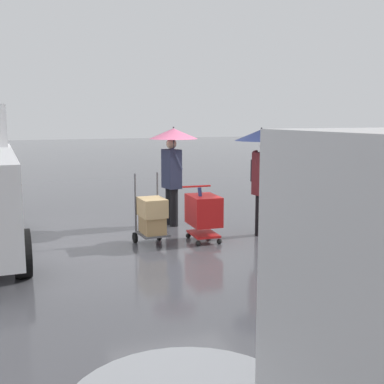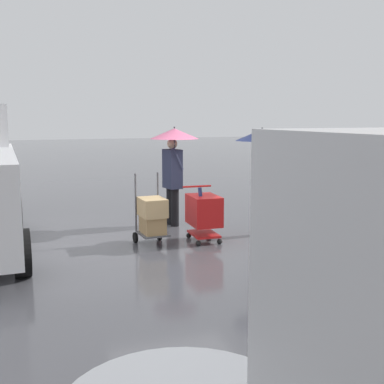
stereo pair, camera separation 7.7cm
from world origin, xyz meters
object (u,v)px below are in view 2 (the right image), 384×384
pedestrian_pink_side (263,157)px  shopping_cart_vendor (204,212)px  hand_dolly_boxes (152,216)px  pedestrian_black_side (174,153)px

pedestrian_pink_side → shopping_cart_vendor: bearing=1.8°
shopping_cart_vendor → hand_dolly_boxes: hand_dolly_boxes is taller
hand_dolly_boxes → pedestrian_pink_side: pedestrian_pink_side is taller
hand_dolly_boxes → pedestrian_black_side: size_ratio=0.61×
shopping_cart_vendor → pedestrian_pink_side: (-1.27, -0.04, 1.00)m
hand_dolly_boxes → pedestrian_pink_side: bearing=179.2°
pedestrian_black_side → hand_dolly_boxes: bearing=57.7°
pedestrian_pink_side → hand_dolly_boxes: bearing=-0.8°
shopping_cart_vendor → hand_dolly_boxes: (0.99, -0.07, -0.02)m
hand_dolly_boxes → pedestrian_pink_side: size_ratio=0.61×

